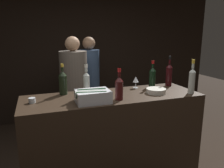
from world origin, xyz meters
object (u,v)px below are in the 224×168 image
wine_glass (136,80)px  red_wine_bottle_tall (119,87)px  person_in_hoodie (74,88)px  red_wine_bottle_black_foil (169,74)px  ice_bin_with_bottles (92,96)px  candle_votive (32,100)px  rose_wine_bottle (192,80)px  person_blond_tee (90,81)px  champagne_bottle (63,82)px  red_wine_bottle_burgundy (152,76)px  white_wine_bottle (86,83)px  bowl_white (156,91)px

wine_glass → red_wine_bottle_tall: size_ratio=0.43×
red_wine_bottle_tall → person_in_hoodie: bearing=102.0°
red_wine_bottle_black_foil → ice_bin_with_bottles: bearing=-162.3°
candle_votive → red_wine_bottle_black_foil: (1.65, 0.17, 0.13)m
candle_votive → rose_wine_bottle: bearing=-7.7°
red_wine_bottle_tall → person_blond_tee: person_blond_tee is taller
champagne_bottle → red_wine_bottle_black_foil: bearing=-1.5°
candle_votive → person_in_hoodie: size_ratio=0.04×
ice_bin_with_bottles → person_in_hoodie: person_in_hoodie is taller
candle_votive → champagne_bottle: size_ratio=0.19×
red_wine_bottle_burgundy → person_in_hoodie: 1.22m
rose_wine_bottle → champagne_bottle: (-1.35, 0.43, -0.02)m
candle_votive → champagne_bottle: bearing=32.5°
white_wine_bottle → rose_wine_bottle: (1.13, -0.28, 0.01)m
bowl_white → wine_glass: (-0.11, 0.29, 0.07)m
red_wine_bottle_burgundy → person_in_hoodie: (-0.84, 0.83, -0.29)m
bowl_white → white_wine_bottle: 0.79m
person_in_hoodie → person_blond_tee: bearing=129.7°
ice_bin_with_bottles → bowl_white: ice_bin_with_bottles is taller
white_wine_bottle → ice_bin_with_bottles: bearing=-88.4°
white_wine_bottle → person_blond_tee: size_ratio=0.20×
ice_bin_with_bottles → red_wine_bottle_burgundy: bearing=23.0°
champagne_bottle → rose_wine_bottle: bearing=-17.8°
wine_glass → person_blond_tee: size_ratio=0.08×
candle_votive → red_wine_bottle_tall: (0.83, -0.18, 0.11)m
white_wine_bottle → champagne_bottle: size_ratio=1.03×
white_wine_bottle → person_in_hoodie: 1.02m
red_wine_bottle_black_foil → champagne_bottle: size_ratio=1.13×
rose_wine_bottle → person_in_hoodie: bearing=131.4°
white_wine_bottle → champagne_bottle: 0.28m
bowl_white → red_wine_bottle_black_foil: red_wine_bottle_black_foil is taller
red_wine_bottle_black_foil → rose_wine_bottle: size_ratio=1.00×
bowl_white → person_in_hoodie: person_in_hoodie is taller
person_in_hoodie → wine_glass: bearing=27.7°
bowl_white → red_wine_bottle_black_foil: (0.33, 0.26, 0.13)m
red_wine_bottle_tall → person_blond_tee: bearing=87.2°
red_wine_bottle_black_foil → person_blond_tee: 1.47m
bowl_white → red_wine_bottle_tall: 0.50m
rose_wine_bottle → red_wine_bottle_burgundy: bearing=121.6°
person_in_hoodie → person_blond_tee: 0.51m
rose_wine_bottle → person_blond_tee: bearing=115.1°
wine_glass → red_wine_bottle_black_foil: size_ratio=0.37×
red_wine_bottle_tall → rose_wine_bottle: size_ratio=0.85×
wine_glass → candle_votive: size_ratio=2.13×
candle_votive → red_wine_bottle_tall: red_wine_bottle_tall is taller
wine_glass → red_wine_bottle_tall: 0.53m
bowl_white → red_wine_bottle_burgundy: bearing=69.1°
person_in_hoodie → person_blond_tee: (0.33, 0.39, 0.00)m
ice_bin_with_bottles → wine_glass: (0.64, 0.38, 0.03)m
person_blond_tee → red_wine_bottle_tall: bearing=-138.8°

